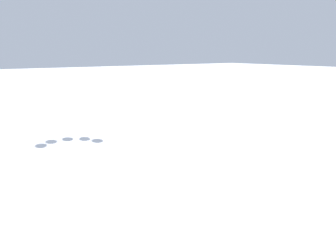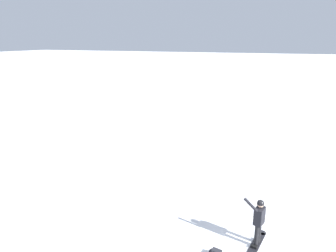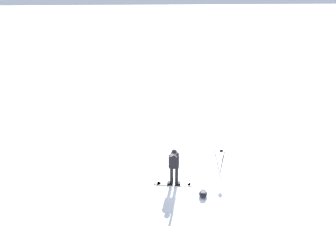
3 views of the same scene
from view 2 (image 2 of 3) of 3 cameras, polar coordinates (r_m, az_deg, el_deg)
snowboarder at (r=10.71m, az=16.67°, el=-16.19°), size 0.46×0.72×1.68m
snowboard at (r=11.26m, az=16.16°, el=-20.44°), size 1.72×0.54×0.10m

